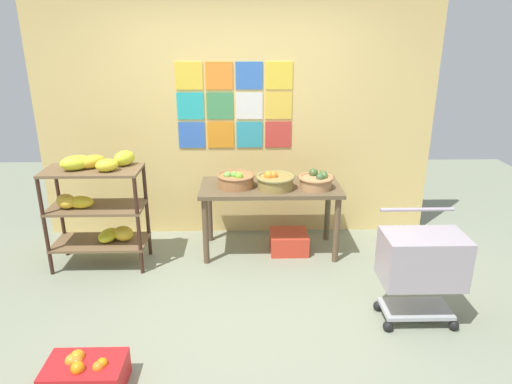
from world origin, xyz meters
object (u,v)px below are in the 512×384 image
(fruit_basket_back_right, at_px, (275,181))
(orange_crate_foreground, at_px, (85,374))
(produce_crate_under_table, at_px, (289,242))
(fruit_basket_back_left, at_px, (236,180))
(shopping_cart, at_px, (422,262))
(display_table, at_px, (270,195))
(banana_shelf_unit, at_px, (97,200))
(fruit_basket_right, at_px, (316,181))

(fruit_basket_back_right, xyz_separation_m, orange_crate_foreground, (-1.33, -1.86, -0.69))
(produce_crate_under_table, bearing_deg, fruit_basket_back_right, -156.18)
(fruit_basket_back_right, bearing_deg, produce_crate_under_table, 23.82)
(fruit_basket_back_left, height_order, shopping_cart, fruit_basket_back_left)
(fruit_basket_back_left, xyz_separation_m, orange_crate_foreground, (-0.95, -1.92, -0.69))
(display_table, distance_m, produce_crate_under_table, 0.56)
(display_table, relative_size, fruit_basket_back_left, 3.80)
(produce_crate_under_table, bearing_deg, fruit_basket_back_left, -178.87)
(fruit_basket_back_right, relative_size, produce_crate_under_table, 0.98)
(banana_shelf_unit, relative_size, fruit_basket_back_left, 3.04)
(banana_shelf_unit, relative_size, produce_crate_under_table, 2.91)
(orange_crate_foreground, height_order, shopping_cart, shopping_cart)
(fruit_basket_right, xyz_separation_m, fruit_basket_back_right, (-0.41, -0.01, 0.00))
(fruit_basket_back_right, distance_m, orange_crate_foreground, 2.39)
(fruit_basket_back_left, xyz_separation_m, shopping_cart, (1.44, -1.23, -0.28))
(display_table, distance_m, fruit_basket_right, 0.49)
(banana_shelf_unit, xyz_separation_m, fruit_basket_right, (2.11, 0.18, 0.12))
(fruit_basket_right, height_order, shopping_cart, fruit_basket_right)
(display_table, relative_size, fruit_basket_back_right, 3.71)
(display_table, relative_size, shopping_cart, 1.60)
(shopping_cart, bearing_deg, display_table, 125.83)
(produce_crate_under_table, bearing_deg, display_table, 175.53)
(fruit_basket_back_right, bearing_deg, fruit_basket_right, 1.72)
(banana_shelf_unit, xyz_separation_m, fruit_basket_back_right, (1.70, 0.16, 0.12))
(fruit_basket_back_left, distance_m, orange_crate_foreground, 2.25)
(fruit_basket_back_left, bearing_deg, produce_crate_under_table, 1.13)
(banana_shelf_unit, bearing_deg, display_table, 8.60)
(fruit_basket_right, xyz_separation_m, shopping_cart, (0.65, -1.18, -0.28))
(fruit_basket_back_left, height_order, produce_crate_under_table, fruit_basket_back_left)
(fruit_basket_back_left, xyz_separation_m, fruit_basket_back_right, (0.38, -0.06, 0.01))
(fruit_basket_right, distance_m, shopping_cart, 1.38)
(banana_shelf_unit, height_order, orange_crate_foreground, banana_shelf_unit)
(banana_shelf_unit, bearing_deg, fruit_basket_right, 4.80)
(display_table, xyz_separation_m, shopping_cart, (1.10, -1.26, -0.11))
(banana_shelf_unit, height_order, display_table, banana_shelf_unit)
(fruit_basket_right, bearing_deg, display_table, 170.66)
(banana_shelf_unit, xyz_separation_m, display_table, (1.66, 0.25, -0.06))
(banana_shelf_unit, height_order, shopping_cart, banana_shelf_unit)
(fruit_basket_back_right, bearing_deg, banana_shelf_unit, -174.46)
(fruit_basket_back_left, bearing_deg, shopping_cart, -40.42)
(banana_shelf_unit, height_order, fruit_basket_right, banana_shelf_unit)
(fruit_basket_back_left, distance_m, shopping_cart, 1.92)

